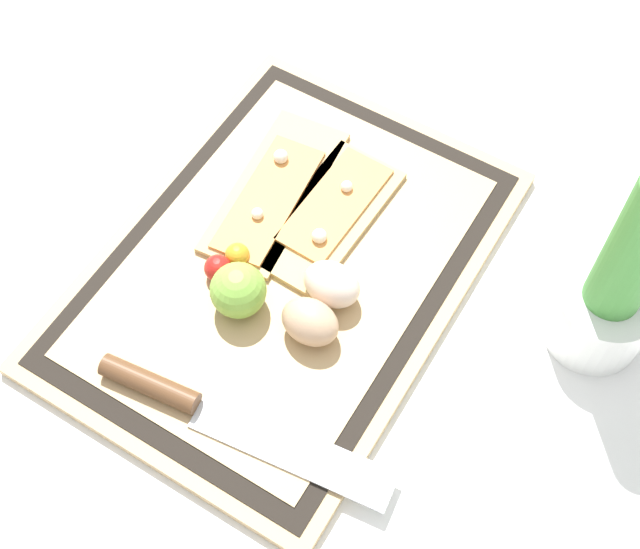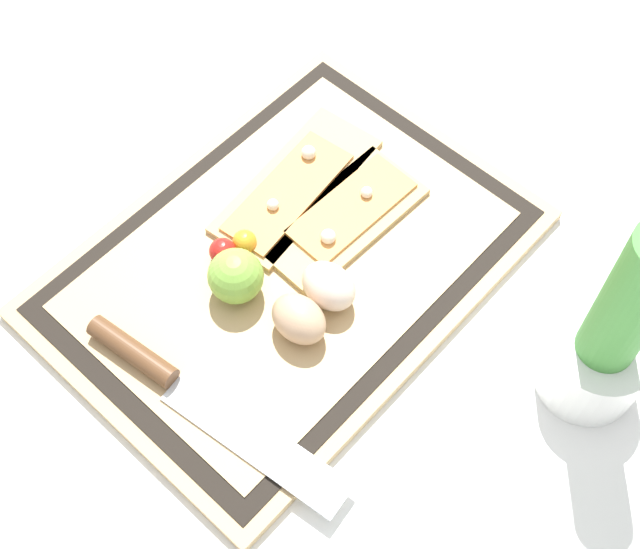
{
  "view_description": "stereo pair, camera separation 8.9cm",
  "coord_description": "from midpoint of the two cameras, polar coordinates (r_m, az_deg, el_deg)",
  "views": [
    {
      "loc": [
        0.39,
        0.28,
        0.8
      ],
      "look_at": [
        0.0,
        0.04,
        0.03
      ],
      "focal_mm": 50.0,
      "sensor_mm": 36.0,
      "label": 1
    },
    {
      "loc": [
        0.33,
        0.35,
        0.8
      ],
      "look_at": [
        0.0,
        0.04,
        0.03
      ],
      "focal_mm": 50.0,
      "sensor_mm": 36.0,
      "label": 2
    }
  ],
  "objects": [
    {
      "name": "egg_brown",
      "position": [
        0.86,
        -3.6,
        -3.3
      ],
      "size": [
        0.04,
        0.06,
        0.04
      ],
      "primitive_type": "ellipsoid",
      "color": "tan",
      "rests_on": "cutting_board"
    },
    {
      "name": "herb_pot",
      "position": [
        0.85,
        15.53,
        -1.25
      ],
      "size": [
        0.1,
        0.1,
        0.25
      ],
      "color": "white",
      "rests_on": "ground_plane"
    },
    {
      "name": "cherry_tomato_red",
      "position": [
        0.91,
        -9.35,
        0.17
      ],
      "size": [
        0.03,
        0.03,
        0.03
      ],
      "primitive_type": "sphere",
      "color": "red",
      "rests_on": "cutting_board"
    },
    {
      "name": "ground_plane",
      "position": [
        0.93,
        -5.02,
        -0.09
      ],
      "size": [
        6.0,
        6.0,
        0.0
      ],
      "primitive_type": "plane",
      "color": "white"
    },
    {
      "name": "lime",
      "position": [
        0.88,
        -8.16,
        -1.26
      ],
      "size": [
        0.06,
        0.06,
        0.06
      ],
      "primitive_type": "sphere",
      "color": "#7FB742",
      "rests_on": "cutting_board"
    },
    {
      "name": "egg_pink",
      "position": [
        0.88,
        -2.14,
        -0.88
      ],
      "size": [
        0.04,
        0.06,
        0.04
      ],
      "primitive_type": "ellipsoid",
      "color": "beige",
      "rests_on": "cutting_board"
    },
    {
      "name": "knife",
      "position": [
        0.85,
        -10.96,
        -8.48
      ],
      "size": [
        0.07,
        0.3,
        0.02
      ],
      "color": "silver",
      "rests_on": "cutting_board"
    },
    {
      "name": "cutting_board",
      "position": [
        0.93,
        -5.06,
        0.17
      ],
      "size": [
        0.48,
        0.35,
        0.02
      ],
      "color": "tan",
      "rests_on": "ground_plane"
    },
    {
      "name": "cherry_tomato_yellow",
      "position": [
        0.91,
        -8.09,
        1.01
      ],
      "size": [
        0.03,
        0.03,
        0.03
      ],
      "primitive_type": "sphere",
      "color": "gold",
      "rests_on": "cutting_board"
    },
    {
      "name": "pizza_slice_near",
      "position": [
        0.96,
        -5.63,
        5.06
      ],
      "size": [
        0.21,
        0.11,
        0.02
      ],
      "color": "tan",
      "rests_on": "cutting_board"
    },
    {
      "name": "pizza_slice_far",
      "position": [
        0.94,
        -2.09,
        3.69
      ],
      "size": [
        0.19,
        0.09,
        0.02
      ],
      "color": "tan",
      "rests_on": "cutting_board"
    }
  ]
}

